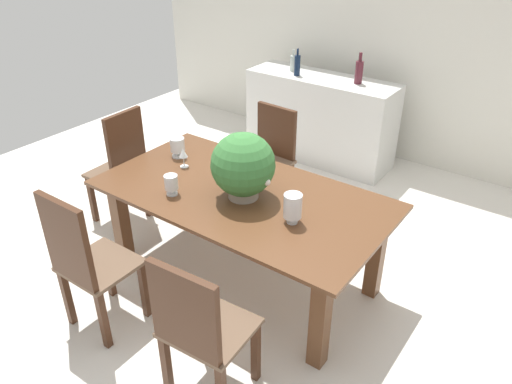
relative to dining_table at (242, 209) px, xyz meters
name	(u,v)px	position (x,y,z in m)	size (l,w,h in m)	color
ground_plane	(251,268)	(0.00, 0.10, -0.60)	(7.04, 7.04, 0.00)	silver
back_wall	(402,37)	(0.00, 2.70, 0.70)	(6.40, 0.10, 2.60)	silver
dining_table	(242,209)	(0.00, 0.00, 0.00)	(2.05, 1.09, 0.73)	brown
chair_near_left	(85,260)	(-0.46, -1.00, -0.04)	(0.44, 0.42, 1.03)	#422616
chair_head_end	(122,164)	(-1.28, 0.00, -0.03)	(0.42, 0.42, 1.05)	#422616
chair_near_right	(198,327)	(0.47, -1.00, -0.06)	(0.48, 0.45, 0.98)	#422616
chair_far_left	(269,153)	(-0.46, 0.99, -0.08)	(0.47, 0.46, 0.94)	#422616
flower_centerpiece	(243,166)	(0.04, -0.04, 0.37)	(0.44, 0.43, 0.46)	gray
crystal_vase_left	(293,206)	(0.48, -0.11, 0.25)	(0.12, 0.12, 0.20)	silver
crystal_vase_center_near	(177,146)	(-0.76, 0.16, 0.23)	(0.11, 0.11, 0.16)	silver
crystal_vase_right	(171,183)	(-0.38, -0.30, 0.22)	(0.09, 0.09, 0.15)	silver
wine_glass	(183,154)	(-0.60, 0.06, 0.24)	(0.07, 0.07, 0.15)	silver
kitchen_counter	(320,119)	(-0.58, 2.14, -0.14)	(1.61, 0.52, 0.92)	silver
wine_bottle_amber	(297,65)	(-0.83, 2.03, 0.43)	(0.06, 0.06, 0.28)	#0F1E38
wine_bottle_clear	(359,72)	(-0.19, 2.16, 0.44)	(0.08, 0.08, 0.31)	#511E28
wine_bottle_tall	(293,63)	(-0.95, 2.15, 0.40)	(0.07, 0.07, 0.22)	#B2BFB7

